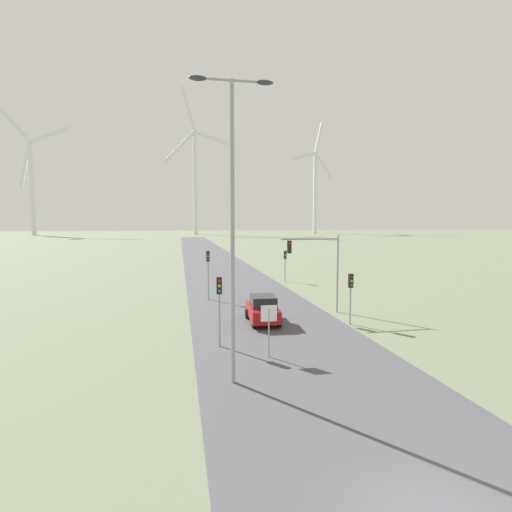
% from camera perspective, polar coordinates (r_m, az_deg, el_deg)
% --- Properties ---
extents(road_surface, '(10.00, 240.00, 0.01)m').
position_cam_1_polar(road_surface, '(55.90, -5.06, -1.95)').
color(road_surface, '#47474C').
rests_on(road_surface, ground).
extents(streetlamp, '(3.34, 0.32, 12.27)m').
position_cam_1_polar(streetlamp, '(16.14, -3.41, 7.81)').
color(streetlamp, '#93999E').
rests_on(streetlamp, ground).
extents(stop_sign_near, '(0.81, 0.07, 2.60)m').
position_cam_1_polar(stop_sign_near, '(19.83, 1.85, -9.24)').
color(stop_sign_near, '#93999E').
rests_on(stop_sign_near, ground).
extents(traffic_light_post_near_left, '(0.28, 0.33, 3.75)m').
position_cam_1_polar(traffic_light_post_near_left, '(21.35, -5.27, -5.68)').
color(traffic_light_post_near_left, '#93999E').
rests_on(traffic_light_post_near_left, ground).
extents(traffic_light_post_near_right, '(0.28, 0.34, 3.32)m').
position_cam_1_polar(traffic_light_post_near_right, '(26.54, 13.38, -4.38)').
color(traffic_light_post_near_right, '#93999E').
rests_on(traffic_light_post_near_right, ground).
extents(traffic_light_post_mid_left, '(0.28, 0.34, 4.20)m').
position_cam_1_polar(traffic_light_post_mid_left, '(34.19, -6.87, -1.16)').
color(traffic_light_post_mid_left, '#93999E').
rests_on(traffic_light_post_mid_left, ground).
extents(traffic_light_post_mid_right, '(0.28, 0.33, 3.45)m').
position_cam_1_polar(traffic_light_post_mid_right, '(44.49, 4.19, -0.43)').
color(traffic_light_post_mid_right, '#93999E').
rests_on(traffic_light_post_mid_right, ground).
extents(traffic_light_mast_overhead, '(4.40, 0.35, 5.68)m').
position_cam_1_polar(traffic_light_mast_overhead, '(29.19, 8.80, -0.27)').
color(traffic_light_mast_overhead, '#93999E').
rests_on(traffic_light_mast_overhead, ground).
extents(car_approaching, '(2.06, 4.21, 1.83)m').
position_cam_1_polar(car_approaching, '(26.58, 0.97, -7.59)').
color(car_approaching, maroon).
rests_on(car_approaching, ground).
extents(wind_turbine_far_left, '(35.46, 15.74, 62.10)m').
position_cam_1_polar(wind_turbine_far_left, '(226.14, -29.41, 9.82)').
color(wind_turbine_far_left, white).
rests_on(wind_turbine_far_left, ground).
extents(wind_turbine_left, '(36.14, 11.01, 73.84)m').
position_cam_1_polar(wind_turbine_left, '(211.45, -8.72, 11.80)').
color(wind_turbine_left, white).
rests_on(wind_turbine_left, ground).
extents(wind_turbine_center, '(28.14, 13.64, 62.57)m').
position_cam_1_polar(wind_turbine_center, '(231.24, 8.47, 10.06)').
color(wind_turbine_center, white).
rests_on(wind_turbine_center, ground).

